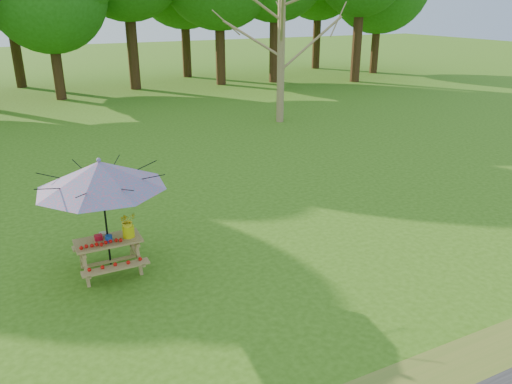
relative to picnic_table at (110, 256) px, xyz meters
name	(u,v)px	position (x,y,z in m)	size (l,w,h in m)	color
ground	(119,344)	(-0.34, -2.25, -0.33)	(120.00, 120.00, 0.00)	#376413
picnic_table	(110,256)	(0.00, 0.00, 0.00)	(1.20, 1.32, 0.67)	olive
patio_umbrella	(100,175)	(0.00, 0.00, 1.62)	(2.91, 2.91, 2.27)	black
produce_bins	(104,237)	(-0.06, 0.04, 0.40)	(0.29, 0.43, 0.13)	red
tomatoes_row	(101,244)	(-0.15, -0.18, 0.38)	(0.77, 0.13, 0.07)	red
flower_bucket	(128,224)	(0.38, -0.04, 0.61)	(0.36, 0.33, 0.49)	yellow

